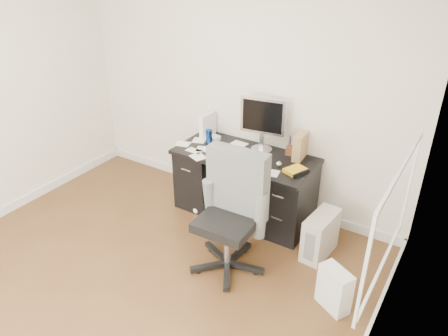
# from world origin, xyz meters

# --- Properties ---
(ground) EXTENTS (4.00, 4.00, 0.00)m
(ground) POSITION_xyz_m (0.00, 0.00, 0.00)
(ground) COLOR #4B2D18
(ground) RESTS_ON ground
(room_shell) EXTENTS (4.02, 4.02, 2.71)m
(room_shell) POSITION_xyz_m (0.03, 0.03, 1.66)
(room_shell) COLOR silver
(room_shell) RESTS_ON ground
(desk) EXTENTS (1.50, 0.70, 0.75)m
(desk) POSITION_xyz_m (0.30, 1.65, 0.40)
(desk) COLOR black
(desk) RESTS_ON ground
(loose_papers) EXTENTS (1.10, 0.60, 0.00)m
(loose_papers) POSITION_xyz_m (0.10, 1.60, 0.75)
(loose_papers) COLOR white
(loose_papers) RESTS_ON desk
(lcd_monitor) EXTENTS (0.52, 0.35, 0.60)m
(lcd_monitor) POSITION_xyz_m (0.40, 1.83, 1.05)
(lcd_monitor) COLOR silver
(lcd_monitor) RESTS_ON desk
(keyboard) EXTENTS (0.47, 0.21, 0.03)m
(keyboard) POSITION_xyz_m (0.25, 1.49, 0.76)
(keyboard) COLOR black
(keyboard) RESTS_ON desk
(computer_mouse) EXTENTS (0.07, 0.07, 0.06)m
(computer_mouse) POSITION_xyz_m (0.72, 1.59, 0.78)
(computer_mouse) COLOR silver
(computer_mouse) RESTS_ON desk
(travel_mug) EXTENTS (0.09, 0.09, 0.17)m
(travel_mug) POSITION_xyz_m (-0.17, 1.67, 0.83)
(travel_mug) COLOR navy
(travel_mug) RESTS_ON desk
(white_binder) EXTENTS (0.13, 0.25, 0.28)m
(white_binder) POSITION_xyz_m (-0.29, 1.83, 0.89)
(white_binder) COLOR silver
(white_binder) RESTS_ON desk
(magazine_file) EXTENTS (0.13, 0.24, 0.27)m
(magazine_file) POSITION_xyz_m (0.82, 1.88, 0.89)
(magazine_file) COLOR #936A47
(magazine_file) RESTS_ON desk
(pen_cup) EXTENTS (0.10, 0.10, 0.22)m
(pen_cup) POSITION_xyz_m (0.70, 1.90, 0.86)
(pen_cup) COLOR #573718
(pen_cup) RESTS_ON desk
(yellow_book) EXTENTS (0.23, 0.25, 0.04)m
(yellow_book) POSITION_xyz_m (0.91, 1.58, 0.77)
(yellow_book) COLOR gold
(yellow_book) RESTS_ON desk
(paper_remote) EXTENTS (0.27, 0.23, 0.02)m
(paper_remote) POSITION_xyz_m (0.35, 1.39, 0.76)
(paper_remote) COLOR white
(paper_remote) RESTS_ON desk
(office_chair) EXTENTS (0.68, 0.68, 1.16)m
(office_chair) POSITION_xyz_m (0.61, 0.79, 0.58)
(office_chair) COLOR #4B4D4B
(office_chair) RESTS_ON ground
(pc_tower) EXTENTS (0.24, 0.47, 0.45)m
(pc_tower) POSITION_xyz_m (1.28, 1.44, 0.23)
(pc_tower) COLOR #B3B0A1
(pc_tower) RESTS_ON ground
(shopping_bag) EXTENTS (0.35, 0.32, 0.39)m
(shopping_bag) POSITION_xyz_m (1.64, 0.83, 0.20)
(shopping_bag) COLOR silver
(shopping_bag) RESTS_ON ground
(wicker_basket) EXTENTS (0.44, 0.44, 0.34)m
(wicker_basket) POSITION_xyz_m (-0.19, 1.78, 0.17)
(wicker_basket) COLOR #533819
(wicker_basket) RESTS_ON ground
(desk_printer) EXTENTS (0.43, 0.39, 0.21)m
(desk_printer) POSITION_xyz_m (0.05, 1.80, 0.11)
(desk_printer) COLOR slate
(desk_printer) RESTS_ON ground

